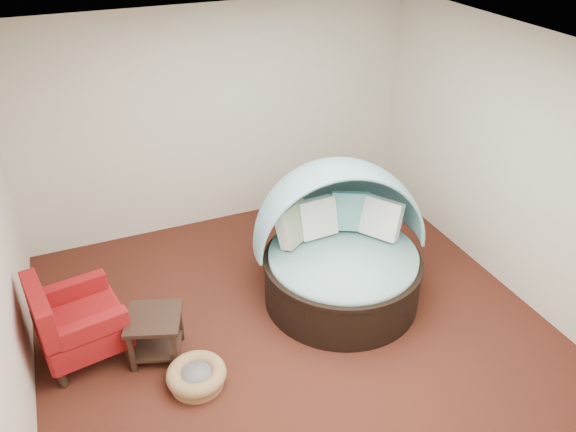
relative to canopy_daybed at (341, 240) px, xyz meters
name	(u,v)px	position (x,y,z in m)	size (l,w,h in m)	color
floor	(298,334)	(-0.68, -0.43, -0.72)	(5.00, 5.00, 0.00)	#441A13
wall_back	(218,120)	(-0.68, 2.07, 0.68)	(5.00, 5.00, 0.00)	beige
wall_right	(519,168)	(1.82, -0.43, 0.68)	(5.00, 5.00, 0.00)	beige
ceiling	(301,60)	(-0.68, -0.43, 2.08)	(5.00, 5.00, 0.00)	white
canopy_daybed	(341,240)	(0.00, 0.00, 0.00)	(2.04, 1.99, 1.55)	black
pet_basket	(197,376)	(-1.80, -0.67, -0.62)	(0.70, 0.70, 0.19)	#946A43
red_armchair	(74,322)	(-2.74, 0.12, -0.30)	(0.90, 0.90, 0.91)	black
side_table	(156,330)	(-2.04, -0.17, -0.40)	(0.64, 0.64, 0.48)	black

